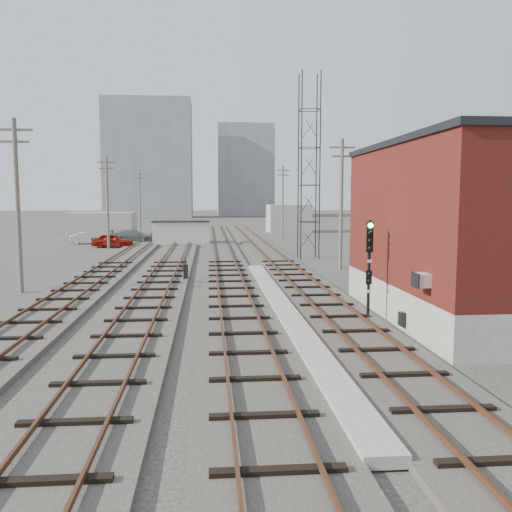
{
  "coord_description": "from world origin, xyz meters",
  "views": [
    {
      "loc": [
        -2.66,
        -9.02,
        4.91
      ],
      "look_at": [
        -0.45,
        16.4,
        2.2
      ],
      "focal_mm": 38.0,
      "sensor_mm": 36.0,
      "label": 1
    }
  ],
  "objects": [
    {
      "name": "track_mid_right",
      "position": [
        -1.5,
        39.0,
        0.11
      ],
      "size": [
        3.2,
        90.0,
        0.39
      ],
      "color": "#332D28",
      "rests_on": "ground"
    },
    {
      "name": "ground",
      "position": [
        0.0,
        60.0,
        0.0
      ],
      "size": [
        320.0,
        320.0,
        0.0
      ],
      "primitive_type": "plane",
      "color": "#282621",
      "rests_on": "ground"
    },
    {
      "name": "shed_left",
      "position": [
        -16.0,
        60.0,
        1.6
      ],
      "size": [
        8.0,
        5.0,
        3.2
      ],
      "primitive_type": "cube",
      "color": "gray",
      "rests_on": "ground"
    },
    {
      "name": "apartment_right",
      "position": [
        8.0,
        150.0,
        13.0
      ],
      "size": [
        16.0,
        12.0,
        26.0
      ],
      "primitive_type": "cube",
      "color": "gray",
      "rests_on": "ground"
    },
    {
      "name": "apartment_left",
      "position": [
        -18.0,
        135.0,
        15.0
      ],
      "size": [
        22.0,
        14.0,
        30.0
      ],
      "primitive_type": "cube",
      "color": "gray",
      "rests_on": "ground"
    },
    {
      "name": "utility_pole_left_a",
      "position": [
        -12.5,
        20.0,
        4.8
      ],
      "size": [
        1.8,
        0.24,
        9.0
      ],
      "color": "#595147",
      "rests_on": "ground"
    },
    {
      "name": "brick_building",
      "position": [
        7.5,
        12.0,
        3.63
      ],
      "size": [
        6.54,
        12.2,
        7.22
      ],
      "color": "gray",
      "rests_on": "ground"
    },
    {
      "name": "car_red",
      "position": [
        -12.36,
        46.42,
        0.7
      ],
      "size": [
        4.22,
        1.9,
        1.41
      ],
      "primitive_type": "imported",
      "rotation": [
        0.0,
        0.0,
        1.51
      ],
      "color": "maroon",
      "rests_on": "ground"
    },
    {
      "name": "utility_pole_left_b",
      "position": [
        -12.5,
        45.0,
        4.8
      ],
      "size": [
        1.8,
        0.24,
        9.0
      ],
      "color": "#595147",
      "rests_on": "ground"
    },
    {
      "name": "utility_pole_left_c",
      "position": [
        -12.5,
        70.0,
        4.8
      ],
      "size": [
        1.8,
        0.24,
        9.0
      ],
      "color": "#595147",
      "rests_on": "ground"
    },
    {
      "name": "utility_pole_right_a",
      "position": [
        6.5,
        28.0,
        4.8
      ],
      "size": [
        1.8,
        0.24,
        9.0
      ],
      "color": "#595147",
      "rests_on": "ground"
    },
    {
      "name": "switch_stand",
      "position": [
        -4.06,
        22.91,
        0.58
      ],
      "size": [
        0.3,
        0.3,
        1.24
      ],
      "rotation": [
        0.0,
        0.0,
        0.06
      ],
      "color": "black",
      "rests_on": "ground"
    },
    {
      "name": "track_left",
      "position": [
        -9.5,
        39.0,
        0.11
      ],
      "size": [
        3.2,
        90.0,
        0.39
      ],
      "color": "#332D28",
      "rests_on": "ground"
    },
    {
      "name": "car_grey",
      "position": [
        -11.01,
        51.98,
        0.75
      ],
      "size": [
        5.2,
        2.22,
        1.49
      ],
      "primitive_type": "imported",
      "rotation": [
        0.0,
        0.0,
        1.59
      ],
      "color": "slate",
      "rests_on": "ground"
    },
    {
      "name": "track_right",
      "position": [
        2.5,
        39.0,
        0.11
      ],
      "size": [
        3.2,
        90.0,
        0.39
      ],
      "color": "#332D28",
      "rests_on": "ground"
    },
    {
      "name": "car_silver",
      "position": [
        -15.68,
        51.01,
        0.64
      ],
      "size": [
        3.98,
        1.58,
        1.29
      ],
      "primitive_type": "imported",
      "rotation": [
        0.0,
        0.0,
        1.63
      ],
      "color": "#B4B6BC",
      "rests_on": "ground"
    },
    {
      "name": "platform_curb",
      "position": [
        0.5,
        14.0,
        0.13
      ],
      "size": [
        0.9,
        28.0,
        0.26
      ],
      "primitive_type": "cube",
      "color": "gray",
      "rests_on": "ground"
    },
    {
      "name": "signal_mast",
      "position": [
        3.7,
        11.93,
        2.39
      ],
      "size": [
        0.4,
        0.41,
        4.06
      ],
      "color": "gray",
      "rests_on": "ground"
    },
    {
      "name": "shed_right",
      "position": [
        9.0,
        70.0,
        2.0
      ],
      "size": [
        6.0,
        6.0,
        4.0
      ],
      "primitive_type": "cube",
      "color": "gray",
      "rests_on": "ground"
    },
    {
      "name": "lattice_tower",
      "position": [
        5.5,
        35.0,
        7.5
      ],
      "size": [
        1.6,
        1.6,
        15.0
      ],
      "color": "black",
      "rests_on": "ground"
    },
    {
      "name": "track_mid_left",
      "position": [
        -5.5,
        39.0,
        0.11
      ],
      "size": [
        3.2,
        90.0,
        0.39
      ],
      "color": "#332D28",
      "rests_on": "ground"
    },
    {
      "name": "utility_pole_right_b",
      "position": [
        6.5,
        58.0,
        4.8
      ],
      "size": [
        1.8,
        0.24,
        9.0
      ],
      "color": "#595147",
      "rests_on": "ground"
    },
    {
      "name": "site_trailer",
      "position": [
        -5.62,
        49.16,
        1.29
      ],
      "size": [
        6.14,
        2.79,
        2.56
      ],
      "rotation": [
        0.0,
        0.0,
        0.02
      ],
      "color": "silver",
      "rests_on": "ground"
    }
  ]
}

